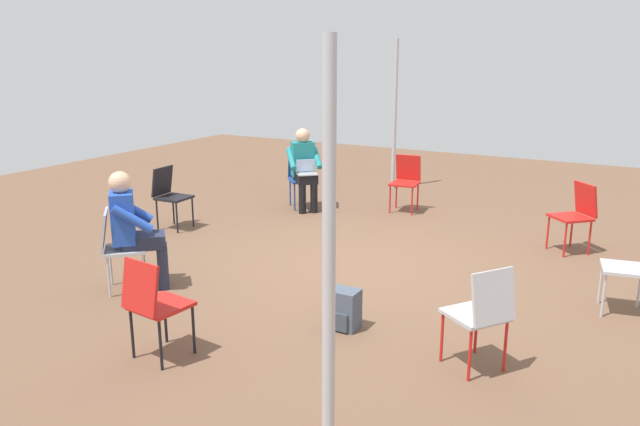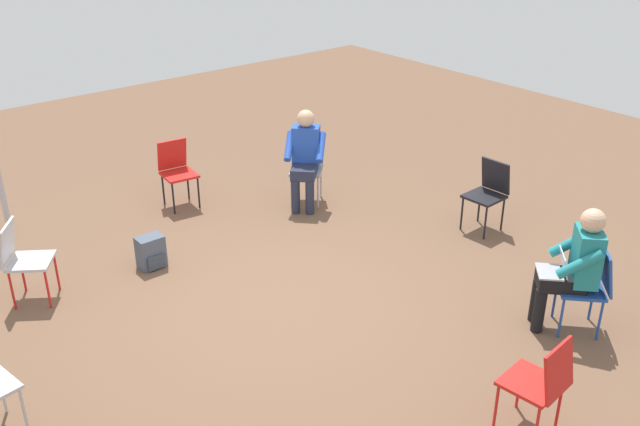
% 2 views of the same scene
% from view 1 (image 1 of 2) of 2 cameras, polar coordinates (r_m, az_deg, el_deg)
% --- Properties ---
extents(ground_plane, '(16.73, 16.73, 0.00)m').
position_cam_1_polar(ground_plane, '(7.17, 2.98, -4.86)').
color(ground_plane, brown).
extents(chair_west, '(0.48, 0.44, 0.85)m').
position_cam_1_polar(chair_west, '(5.09, -14.99, -7.81)').
color(chair_west, red).
rests_on(chair_west, ground).
extents(chair_southeast, '(0.58, 0.58, 0.85)m').
position_cam_1_polar(chair_southeast, '(8.14, 22.37, 0.07)').
color(chair_southeast, red).
rests_on(chair_southeast, ground).
extents(chair_south, '(0.46, 0.50, 0.85)m').
position_cam_1_polar(chair_south, '(6.44, 26.81, -4.12)').
color(chair_south, '#B7B7BC').
rests_on(chair_south, ground).
extents(chair_southwest, '(0.57, 0.58, 0.85)m').
position_cam_1_polar(chair_southwest, '(4.91, 14.58, -8.65)').
color(chair_southwest, '#B7B7BC').
rests_on(chair_southwest, ground).
extents(chair_east, '(0.48, 0.44, 0.85)m').
position_cam_1_polar(chair_east, '(9.56, 7.86, 3.11)').
color(chair_east, red).
rests_on(chair_east, ground).
extents(chair_northwest, '(0.58, 0.58, 0.85)m').
position_cam_1_polar(chair_northwest, '(6.63, -18.04, -2.72)').
color(chair_northwest, '#B7B7BC').
rests_on(chair_northwest, ground).
extents(chair_north, '(0.42, 0.45, 0.85)m').
position_cam_1_polar(chair_north, '(8.79, -13.59, 1.80)').
color(chair_north, black).
rests_on(chair_north, ground).
extents(chair_northeast, '(0.59, 0.58, 0.85)m').
position_cam_1_polar(chair_northeast, '(9.74, -1.67, 3.46)').
color(chair_northeast, '#1E4799').
rests_on(chair_northeast, ground).
extents(person_with_laptop, '(0.64, 0.64, 1.24)m').
position_cam_1_polar(person_with_laptop, '(9.54, -1.46, 4.42)').
color(person_with_laptop, black).
rests_on(person_with_laptop, ground).
extents(person_in_blue, '(0.63, 0.63, 1.24)m').
position_cam_1_polar(person_in_blue, '(6.57, -16.73, -0.97)').
color(person_in_blue, '#23283D').
rests_on(person_in_blue, ground).
extents(backpack_near_laptop_user, '(0.25, 0.28, 0.36)m').
position_cam_1_polar(backpack_near_laptop_user, '(5.59, 2.13, -8.95)').
color(backpack_near_laptop_user, '#475160').
rests_on(backpack_near_laptop_user, ground).
extents(tent_pole_near, '(0.07, 0.07, 2.58)m').
position_cam_1_polar(tent_pole_near, '(11.04, 6.85, 8.87)').
color(tent_pole_near, '#B2B2B7').
rests_on(tent_pole_near, ground).
extents(tent_pole_far, '(0.07, 0.07, 2.48)m').
position_cam_1_polar(tent_pole_far, '(3.19, 0.81, -6.64)').
color(tent_pole_far, '#B2B2B7').
rests_on(tent_pole_far, ground).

